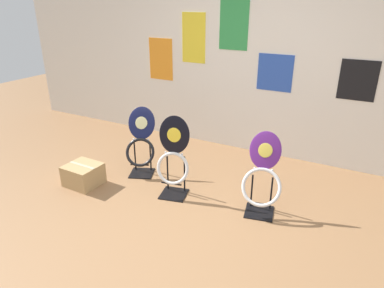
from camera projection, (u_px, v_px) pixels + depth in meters
The scene contains 6 objects.
ground_plane at pixel (165, 232), 3.18m from camera, with size 14.00×14.00×0.00m, color #8E6642.
wall_back at pixel (252, 57), 4.46m from camera, with size 8.00×0.07×2.60m.
toilet_seat_display_purple_note at pixel (262, 179), 3.35m from camera, with size 0.43×0.41×0.81m.
toilet_seat_display_navy_moon at pixel (141, 143), 4.13m from camera, with size 0.45×0.46×0.81m.
toilet_seat_display_jazz_black at pixel (173, 160), 3.64m from camera, with size 0.38×0.34×0.89m.
storage_box at pixel (83, 175), 3.96m from camera, with size 0.38×0.36×0.25m.
Camera 1 is at (1.45, -2.18, 1.99)m, focal length 32.00 mm.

